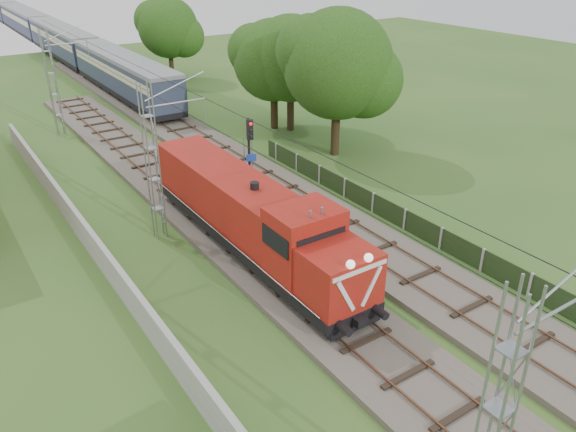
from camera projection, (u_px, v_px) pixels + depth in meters
ground at (355, 339)px, 21.65m from camera, size 140.00×140.00×0.00m
track_main at (260, 257)px, 26.78m from camera, size 4.20×70.00×0.45m
track_side at (225, 157)px, 38.93m from camera, size 4.20×80.00×0.45m
catenary at (154, 163)px, 27.30m from camera, size 3.31×70.00×8.00m
boundary_wall at (91, 242)px, 27.00m from camera, size 0.25×40.00×1.50m
fence at (441, 238)px, 27.60m from camera, size 0.12×32.00×1.20m
locomotive at (251, 215)px, 26.50m from camera, size 2.81×16.03×4.07m
coach_rake at (41, 29)px, 77.74m from camera, size 2.99×89.33×3.46m
signal_post at (250, 147)px, 30.98m from camera, size 0.54×0.44×5.12m
tree_a at (339, 66)px, 37.32m from camera, size 7.70×7.34×9.99m
tree_b at (292, 60)px, 42.67m from camera, size 6.85×6.52×8.88m
tree_c at (275, 61)px, 43.20m from camera, size 6.58×6.26×8.52m
tree_d at (169, 28)px, 58.87m from camera, size 6.58×6.26×8.52m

